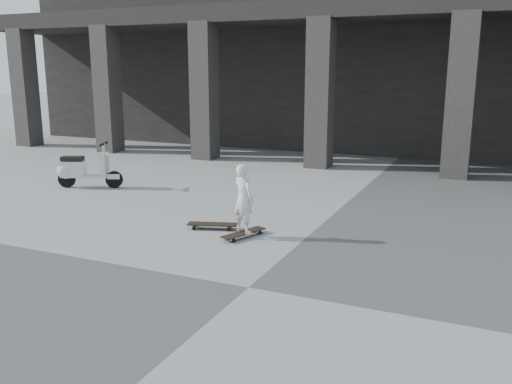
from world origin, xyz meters
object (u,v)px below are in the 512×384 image
at_px(scooter, 79,170).
at_px(skateboard_spare, 212,225).
at_px(child, 243,198).
at_px(longboard, 243,233).

bearing_deg(scooter, skateboard_spare, -43.20).
bearing_deg(child, scooter, 0.75).
height_order(longboard, child, child).
distance_m(longboard, skateboard_spare, 0.70).
height_order(longboard, scooter, scooter).
distance_m(skateboard_spare, scooter, 4.71).
xyz_separation_m(longboard, child, (-0.00, 0.00, 0.58)).
xyz_separation_m(longboard, skateboard_spare, (-0.68, 0.19, 0.01)).
height_order(longboard, skateboard_spare, skateboard_spare).
distance_m(skateboard_spare, child, 0.91).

